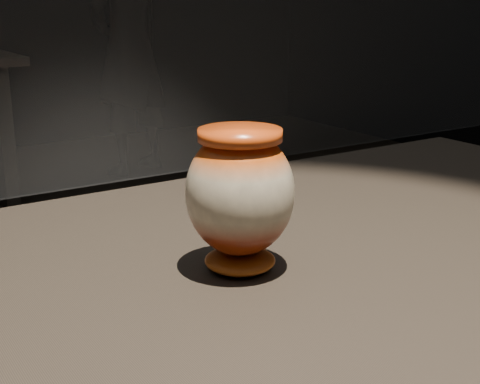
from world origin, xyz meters
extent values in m
cube|color=black|center=(0.00, 0.00, 0.88)|extent=(2.00, 0.80, 0.05)
ellipsoid|color=maroon|center=(0.14, -0.02, 0.91)|extent=(0.10, 0.10, 0.02)
ellipsoid|color=beige|center=(0.14, -0.02, 1.00)|extent=(0.16, 0.16, 0.16)
cylinder|color=#E35915|center=(0.14, -0.02, 1.07)|extent=(0.12, 0.12, 0.01)
imported|color=black|center=(1.65, 3.72, 0.89)|extent=(0.77, 0.65, 1.79)
camera|label=1|loc=(-0.28, -0.68, 1.23)|focal=50.00mm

